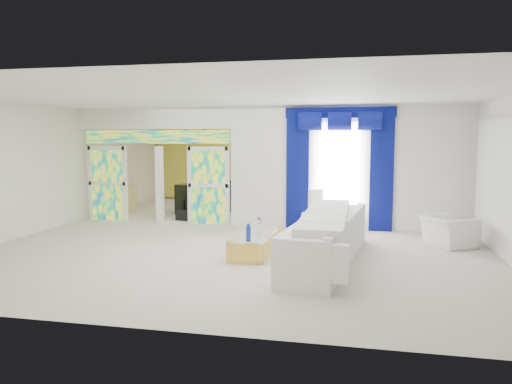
% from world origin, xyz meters
% --- Properties ---
extents(floor, '(12.00, 12.00, 0.00)m').
position_xyz_m(floor, '(0.00, 0.00, 0.00)').
color(floor, '#B7AF9E').
rests_on(floor, ground).
extents(dividing_wall, '(5.70, 0.18, 3.00)m').
position_xyz_m(dividing_wall, '(2.15, 1.00, 1.50)').
color(dividing_wall, white).
rests_on(dividing_wall, ground).
extents(dividing_header, '(4.30, 0.18, 0.55)m').
position_xyz_m(dividing_header, '(-2.85, 1.00, 2.73)').
color(dividing_header, white).
rests_on(dividing_header, dividing_wall).
extents(stained_panel_left, '(0.95, 0.04, 2.00)m').
position_xyz_m(stained_panel_left, '(-4.28, 1.00, 1.00)').
color(stained_panel_left, '#994C3F').
rests_on(stained_panel_left, ground).
extents(stained_panel_right, '(0.95, 0.04, 2.00)m').
position_xyz_m(stained_panel_right, '(-1.42, 1.00, 1.00)').
color(stained_panel_right, '#994C3F').
rests_on(stained_panel_right, ground).
extents(stained_transom, '(4.00, 0.05, 0.35)m').
position_xyz_m(stained_transom, '(-2.85, 1.00, 2.25)').
color(stained_transom, '#994C3F').
rests_on(stained_transom, dividing_header).
extents(window_pane, '(1.00, 0.02, 2.30)m').
position_xyz_m(window_pane, '(1.90, 0.90, 1.45)').
color(window_pane, white).
rests_on(window_pane, dividing_wall).
extents(blue_drape_left, '(0.55, 0.10, 2.80)m').
position_xyz_m(blue_drape_left, '(0.90, 0.87, 1.40)').
color(blue_drape_left, '#050344').
rests_on(blue_drape_left, ground).
extents(blue_drape_right, '(0.55, 0.10, 2.80)m').
position_xyz_m(blue_drape_right, '(2.90, 0.87, 1.40)').
color(blue_drape_right, '#050344').
rests_on(blue_drape_right, ground).
extents(blue_pelmet, '(2.60, 0.12, 0.25)m').
position_xyz_m(blue_pelmet, '(1.90, 0.87, 2.82)').
color(blue_pelmet, '#050344').
rests_on(blue_pelmet, dividing_wall).
extents(wall_mirror, '(0.04, 2.70, 1.90)m').
position_xyz_m(wall_mirror, '(4.94, -1.00, 1.55)').
color(wall_mirror, white).
rests_on(wall_mirror, ground).
extents(gold_curtains, '(9.70, 0.12, 2.90)m').
position_xyz_m(gold_curtains, '(0.00, 5.90, 1.50)').
color(gold_curtains, gold).
rests_on(gold_curtains, ground).
extents(white_sofa, '(1.35, 4.14, 0.77)m').
position_xyz_m(white_sofa, '(1.85, -2.32, 0.39)').
color(white_sofa, white).
rests_on(white_sofa, ground).
extents(coffee_table, '(0.79, 1.80, 0.39)m').
position_xyz_m(coffee_table, '(0.50, -2.02, 0.19)').
color(coffee_table, gold).
rests_on(coffee_table, ground).
extents(console_table, '(1.28, 0.46, 0.42)m').
position_xyz_m(console_table, '(1.68, 0.56, 0.21)').
color(console_table, white).
rests_on(console_table, ground).
extents(table_lamp, '(0.36, 0.36, 0.58)m').
position_xyz_m(table_lamp, '(1.38, 0.56, 0.71)').
color(table_lamp, white).
rests_on(table_lamp, console_table).
extents(armchair, '(1.19, 1.23, 0.62)m').
position_xyz_m(armchair, '(4.21, -0.56, 0.31)').
color(armchair, white).
rests_on(armchair, ground).
extents(grand_piano, '(1.67, 1.98, 0.87)m').
position_xyz_m(grand_piano, '(-2.04, 2.99, 0.44)').
color(grand_piano, black).
rests_on(grand_piano, ground).
extents(piano_bench, '(0.88, 0.50, 0.27)m').
position_xyz_m(piano_bench, '(-2.04, 1.39, 0.14)').
color(piano_bench, black).
rests_on(piano_bench, ground).
extents(tv_console, '(0.61, 0.56, 0.82)m').
position_xyz_m(tv_console, '(-4.65, 2.68, 0.41)').
color(tv_console, '#AA7D55').
rests_on(tv_console, ground).
extents(chandelier, '(0.60, 0.60, 0.60)m').
position_xyz_m(chandelier, '(-2.30, 3.40, 2.65)').
color(chandelier, gold).
rests_on(chandelier, ceiling).
extents(decanters, '(0.12, 1.17, 0.24)m').
position_xyz_m(decanters, '(0.45, -2.10, 0.48)').
color(decanters, navy).
rests_on(decanters, coffee_table).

